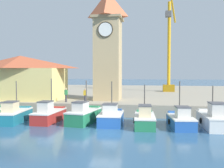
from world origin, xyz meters
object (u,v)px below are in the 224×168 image
fishing_boat_right_outer (215,119)px  port_crane_near (169,55)px  fishing_boat_left_inner (49,114)px  dock_worker_near_tower (66,95)px  clock_tower (108,43)px  fishing_boat_left_outer (14,115)px  dock_worker_along_quay (85,95)px  warehouse_left (20,77)px  fishing_boat_center (111,117)px  fishing_boat_mid_right (145,119)px  fishing_boat_mid_left (84,115)px  fishing_boat_right_inner (181,120)px

fishing_boat_right_outer → port_crane_near: (-2.62, 24.10, 7.05)m
fishing_boat_left_inner → port_crane_near: bearing=61.7°
dock_worker_near_tower → clock_tower: bearing=35.4°
fishing_boat_left_outer → clock_tower: bearing=48.2°
clock_tower → dock_worker_near_tower: 8.30m
fishing_boat_left_inner → dock_worker_along_quay: fishing_boat_left_inner is taller
warehouse_left → dock_worker_near_tower: bearing=-17.9°
fishing_boat_center → fishing_boat_mid_right: 3.14m
fishing_boat_left_outer → dock_worker_near_tower: 6.71m
fishing_boat_left_inner → fishing_boat_mid_left: (3.52, 0.00, 0.05)m
fishing_boat_left_outer → warehouse_left: 9.24m
fishing_boat_left_inner → dock_worker_near_tower: size_ratio=2.95×
warehouse_left → clock_tower: bearing=4.6°
warehouse_left → dock_worker_along_quay: bearing=-15.3°
fishing_boat_left_outer → port_crane_near: 30.18m
fishing_boat_left_inner → fishing_boat_mid_left: 3.52m
fishing_boat_right_outer → clock_tower: (-10.99, 8.36, 7.75)m
dock_worker_along_quay → warehouse_left: bearing=164.7°
fishing_boat_left_inner → fishing_boat_mid_left: fishing_boat_left_inner is taller
fishing_boat_mid_right → fishing_boat_center: bearing=172.7°
port_crane_near → dock_worker_near_tower: 23.47m
dock_worker_near_tower → dock_worker_along_quay: (2.37, -0.31, 0.00)m
fishing_boat_mid_right → fishing_boat_mid_left: bearing=173.0°
dock_worker_near_tower → fishing_boat_center: bearing=-40.5°
dock_worker_near_tower → fishing_boat_right_outer: bearing=-18.8°
fishing_boat_center → dock_worker_near_tower: size_ratio=2.61×
fishing_boat_left_inner → fishing_boat_center: (6.23, -0.32, -0.02)m
fishing_boat_left_inner → fishing_boat_right_inner: bearing=-2.8°
fishing_boat_mid_right → fishing_boat_left_inner: bearing=175.6°
fishing_boat_left_outer → warehouse_left: warehouse_left is taller
fishing_boat_right_outer → fishing_boat_mid_left: bearing=178.8°
clock_tower → fishing_boat_left_inner: bearing=-118.7°
fishing_boat_mid_left → warehouse_left: (-10.35, 7.19, 3.47)m
fishing_boat_mid_right → clock_tower: 12.78m
fishing_boat_right_outer → fishing_boat_mid_right: bearing=-175.6°
fishing_boat_mid_left → dock_worker_near_tower: bearing=125.0°
fishing_boat_center → clock_tower: size_ratio=0.28×
fishing_boat_mid_right → warehouse_left: 18.35m
fishing_boat_left_inner → fishing_boat_center: 6.24m
fishing_boat_right_outer → dock_worker_along_quay: fishing_boat_right_outer is taller
fishing_boat_left_outer → fishing_boat_right_outer: size_ratio=0.95×
fishing_boat_left_outer → fishing_boat_mid_right: size_ratio=1.05×
fishing_boat_left_inner → warehouse_left: size_ratio=0.43×
fishing_boat_right_outer → clock_tower: size_ratio=0.35×
clock_tower → dock_worker_along_quay: size_ratio=9.30×
fishing_boat_right_outer → dock_worker_near_tower: bearing=161.2°
fishing_boat_left_inner → fishing_boat_right_inner: 12.53m
fishing_boat_mid_left → fishing_boat_mid_right: 5.87m
fishing_boat_right_outer → clock_tower: clock_tower is taller
port_crane_near → dock_worker_along_quay: port_crane_near is taller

